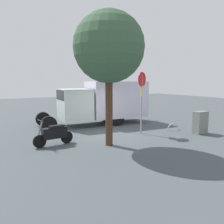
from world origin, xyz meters
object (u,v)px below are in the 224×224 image
bike_rack_hoop (173,130)px  motorcycle (54,134)px  stop_sign (142,93)px  street_tree (109,48)px  utility_cabinet (200,122)px  box_truck_near (103,100)px

bike_rack_hoop → motorcycle: bearing=-3.1°
stop_sign → street_tree: street_tree is taller
stop_sign → utility_cabinet: (-2.80, 1.57, -1.60)m
utility_cabinet → bike_rack_hoop: 1.61m
utility_cabinet → stop_sign: bearing=-29.2°
motorcycle → utility_cabinet: utility_cabinet is taller
utility_cabinet → bike_rack_hoop: size_ratio=1.43×
street_tree → bike_rack_hoop: 6.37m
box_truck_near → utility_cabinet: bearing=126.3°
motorcycle → bike_rack_hoop: bearing=170.5°
street_tree → bike_rack_hoop: street_tree is taller
utility_cabinet → motorcycle: bearing=-12.9°
bike_rack_hoop → box_truck_near: bearing=-55.3°
box_truck_near → stop_sign: size_ratio=2.17×
street_tree → stop_sign: bearing=-158.2°
motorcycle → utility_cabinet: (-7.48, 1.71, 0.09)m
box_truck_near → stop_sign: 3.63m
motorcycle → street_tree: bearing=144.6°
box_truck_near → motorcycle: box_truck_near is taller
stop_sign → utility_cabinet: bearing=150.8°
stop_sign → street_tree: bearing=21.8°
motorcycle → stop_sign: (-4.68, 0.15, 1.68)m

